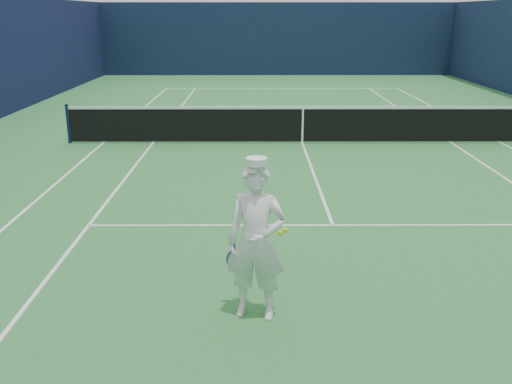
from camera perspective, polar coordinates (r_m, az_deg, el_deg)
ground at (r=15.81m, az=4.64°, el=4.92°), size 80.00×80.00×0.00m
court_markings at (r=15.81m, az=4.64°, el=4.94°), size 11.03×23.83×0.01m
windscreen_fence at (r=15.50m, az=4.82°, el=12.16°), size 20.12×36.12×4.00m
tennis_net at (r=15.70m, az=4.69°, el=6.90°), size 12.88×0.09×1.07m
tennis_player at (r=6.51m, az=0.04°, el=-4.96°), size 0.76×0.61×1.92m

